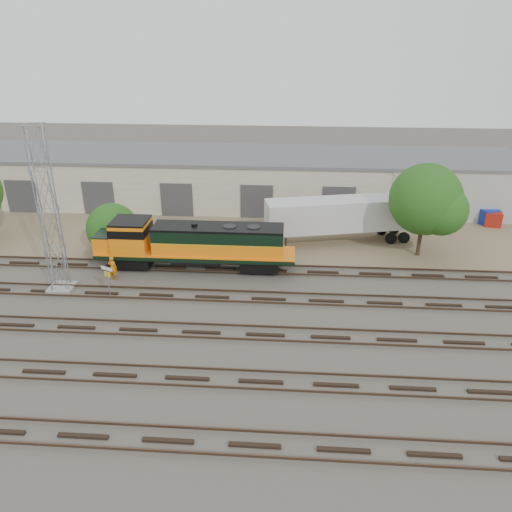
# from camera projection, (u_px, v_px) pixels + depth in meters

# --- Properties ---
(ground) EXTENTS (140.00, 140.00, 0.00)m
(ground) POSITION_uv_depth(u_px,v_px,m) (209.00, 309.00, 33.80)
(ground) COLOR #47423A
(ground) RESTS_ON ground
(dirt_strip) EXTENTS (80.00, 16.00, 0.02)m
(dirt_strip) POSITION_uv_depth(u_px,v_px,m) (234.00, 228.00, 47.40)
(dirt_strip) COLOR #726047
(dirt_strip) RESTS_ON ground
(tracks) EXTENTS (80.00, 20.40, 0.28)m
(tracks) POSITION_uv_depth(u_px,v_px,m) (201.00, 332.00, 31.04)
(tracks) COLOR black
(tracks) RESTS_ON ground
(warehouse) EXTENTS (58.40, 10.40, 5.30)m
(warehouse) POSITION_uv_depth(u_px,v_px,m) (242.00, 178.00, 53.53)
(warehouse) COLOR beige
(warehouse) RESTS_ON ground
(locomotive) EXTENTS (15.46, 2.71, 3.72)m
(locomotive) POSITION_uv_depth(u_px,v_px,m) (192.00, 244.00, 38.48)
(locomotive) COLOR black
(locomotive) RESTS_ON tracks
(signal_tower) EXTENTS (1.74, 1.74, 11.79)m
(signal_tower) POSITION_uv_depth(u_px,v_px,m) (49.00, 214.00, 34.04)
(signal_tower) COLOR gray
(signal_tower) RESTS_ON ground
(sign_post) EXTENTS (0.90, 0.44, 2.38)m
(sign_post) POSITION_uv_depth(u_px,v_px,m) (108.00, 276.00, 34.61)
(sign_post) COLOR gray
(sign_post) RESTS_ON ground
(worker) EXTENTS (0.76, 0.57, 1.90)m
(worker) POSITION_uv_depth(u_px,v_px,m) (113.00, 268.00, 37.37)
(worker) COLOR #D06C0B
(worker) RESTS_ON ground
(semi_trailer) EXTENTS (13.17, 5.41, 3.97)m
(semi_trailer) POSITION_uv_depth(u_px,v_px,m) (343.00, 215.00, 43.33)
(semi_trailer) COLOR silver
(semi_trailer) RESTS_ON ground
(dumpster_blue) EXTENTS (2.06, 2.00, 1.50)m
(dumpster_blue) POSITION_uv_depth(u_px,v_px,m) (488.00, 216.00, 48.17)
(dumpster_blue) COLOR navy
(dumpster_blue) RESTS_ON ground
(dumpster_red) EXTENTS (1.72, 1.64, 1.40)m
(dumpster_red) POSITION_uv_depth(u_px,v_px,m) (492.00, 219.00, 47.74)
(dumpster_red) COLOR maroon
(dumpster_red) RESTS_ON ground
(tree_mid) EXTENTS (4.56, 4.34, 4.34)m
(tree_mid) POSITION_uv_depth(u_px,v_px,m) (115.00, 231.00, 41.93)
(tree_mid) COLOR #382619
(tree_mid) RESTS_ON ground
(tree_east) EXTENTS (6.04, 5.75, 7.77)m
(tree_east) POSITION_uv_depth(u_px,v_px,m) (430.00, 202.00, 39.58)
(tree_east) COLOR #382619
(tree_east) RESTS_ON ground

